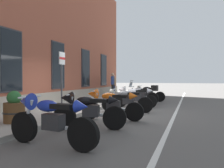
{
  "coord_description": "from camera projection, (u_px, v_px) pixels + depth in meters",
  "views": [
    {
      "loc": [
        -8.88,
        -3.78,
        1.37
      ],
      "look_at": [
        1.26,
        -0.25,
        1.13
      ],
      "focal_mm": 36.45,
      "sensor_mm": 36.0,
      "label": 1
    }
  ],
  "objects": [
    {
      "name": "sidewalk",
      "position": [
        66.0,
        108.0,
        10.15
      ],
      "size": [
        29.59,
        2.99,
        0.13
      ],
      "primitive_type": "cube",
      "color": "gray",
      "rests_on": "ground_plane"
    },
    {
      "name": "motorcycle_orange_sport",
      "position": [
        110.0,
        103.0,
        7.6
      ],
      "size": [
        0.62,
        2.15,
        1.04
      ],
      "color": "black",
      "rests_on": "ground_plane"
    },
    {
      "name": "barrel_planter",
      "position": [
        14.0,
        109.0,
        6.45
      ],
      "size": [
        0.61,
        0.61,
        0.91
      ],
      "color": "brown",
      "rests_on": "sidewalk"
    },
    {
      "name": "motorcycle_blue_sport",
      "position": [
        48.0,
        118.0,
        4.61
      ],
      "size": [
        0.62,
        2.17,
        1.07
      ],
      "color": "black",
      "rests_on": "ground_plane"
    },
    {
      "name": "motorcycle_silver_touring",
      "position": [
        143.0,
        94.0,
        12.49
      ],
      "size": [
        0.62,
        2.01,
        1.32
      ],
      "color": "black",
      "rests_on": "ground_plane"
    },
    {
      "name": "motorcycle_black_naked",
      "position": [
        148.0,
        94.0,
        13.95
      ],
      "size": [
        0.62,
        2.05,
        0.96
      ],
      "color": "black",
      "rests_on": "ground_plane"
    },
    {
      "name": "parking_sign",
      "position": [
        62.0,
        73.0,
        8.11
      ],
      "size": [
        0.36,
        0.07,
        2.23
      ],
      "color": "#4C4C51",
      "rests_on": "sidewalk"
    },
    {
      "name": "pedestrian_blue_top",
      "position": [
        113.0,
        83.0,
        16.74
      ],
      "size": [
        0.65,
        0.3,
        1.71
      ],
      "color": "black",
      "rests_on": "sidewalk"
    },
    {
      "name": "motorcycle_black_sport",
      "position": [
        86.0,
        109.0,
        6.22
      ],
      "size": [
        0.66,
        2.04,
        1.02
      ],
      "color": "black",
      "rests_on": "ground_plane"
    },
    {
      "name": "motorcycle_white_sport",
      "position": [
        133.0,
        96.0,
        10.88
      ],
      "size": [
        0.62,
        2.05,
        1.04
      ],
      "color": "black",
      "rests_on": "ground_plane"
    },
    {
      "name": "pedestrian_tan_coat",
      "position": [
        114.0,
        84.0,
        17.69
      ],
      "size": [
        0.57,
        0.47,
        1.58
      ],
      "color": "#2D3351",
      "rests_on": "sidewalk"
    },
    {
      "name": "motorcycle_grey_naked",
      "position": [
        126.0,
        101.0,
        9.32
      ],
      "size": [
        0.62,
        2.11,
        0.96
      ],
      "color": "black",
      "rests_on": "ground_plane"
    },
    {
      "name": "ground_plane",
      "position": [
        97.0,
        111.0,
        9.66
      ],
      "size": [
        140.0,
        140.0,
        0.0
      ],
      "primitive_type": "plane",
      "color": "#565451"
    },
    {
      "name": "lane_stripe",
      "position": [
        175.0,
        115.0,
        8.61
      ],
      "size": [
        29.59,
        0.12,
        0.01
      ],
      "primitive_type": "cube",
      "color": "silver",
      "rests_on": "ground_plane"
    }
  ]
}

